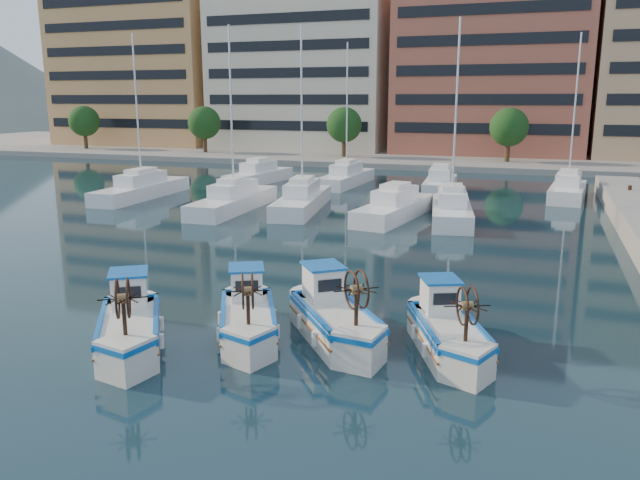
{
  "coord_description": "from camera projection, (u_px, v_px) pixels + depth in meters",
  "views": [
    {
      "loc": [
        7.24,
        -15.22,
        7.06
      ],
      "look_at": [
        -0.89,
        7.92,
        1.5
      ],
      "focal_mm": 35.0,
      "sensor_mm": 36.0,
      "label": 1
    }
  ],
  "objects": [
    {
      "name": "ground",
      "position": [
        258.0,
        350.0,
        17.91
      ],
      "size": [
        300.0,
        300.0,
        0.0
      ],
      "primitive_type": "plane",
      "color": "#193243",
      "rests_on": "ground"
    },
    {
      "name": "fishing_boat_b",
      "position": [
        248.0,
        315.0,
        18.88
      ],
      "size": [
        3.13,
        4.08,
        2.46
      ],
      "rotation": [
        0.0,
        0.0,
        0.47
      ],
      "color": "silver",
      "rests_on": "ground"
    },
    {
      "name": "waterfront",
      "position": [
        565.0,
        63.0,
        72.31
      ],
      "size": [
        180.0,
        40.0,
        25.6
      ],
      "color": "gray",
      "rests_on": "ground"
    },
    {
      "name": "fishing_boat_a",
      "position": [
        130.0,
        324.0,
        18.02
      ],
      "size": [
        3.56,
        4.2,
        2.57
      ],
      "rotation": [
        0.0,
        0.0,
        0.58
      ],
      "color": "silver",
      "rests_on": "ground"
    },
    {
      "name": "fishing_boat_d",
      "position": [
        447.0,
        329.0,
        17.71
      ],
      "size": [
        2.95,
        4.04,
        2.44
      ],
      "rotation": [
        0.0,
        0.0,
        0.41
      ],
      "color": "silver",
      "rests_on": "ground"
    },
    {
      "name": "fishing_boat_c",
      "position": [
        334.0,
        316.0,
        18.65
      ],
      "size": [
        3.79,
        4.2,
        2.61
      ],
      "rotation": [
        0.0,
        0.0,
        0.66
      ],
      "color": "silver",
      "rests_on": "ground"
    },
    {
      "name": "yacht_marina",
      "position": [
        368.0,
        193.0,
        44.18
      ],
      "size": [
        41.0,
        23.41,
        11.5
      ],
      "color": "white",
      "rests_on": "ground"
    }
  ]
}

